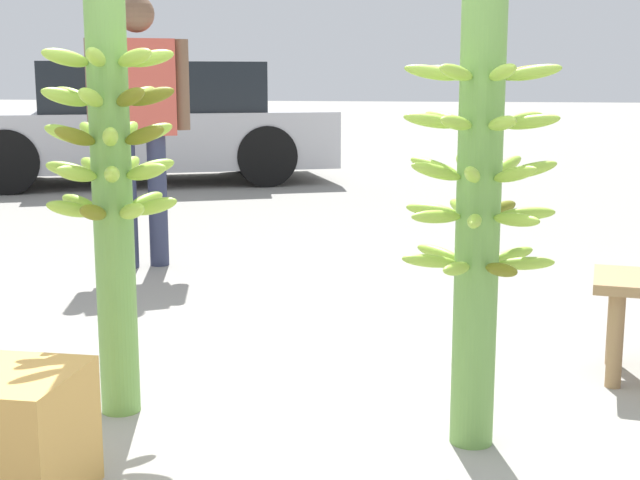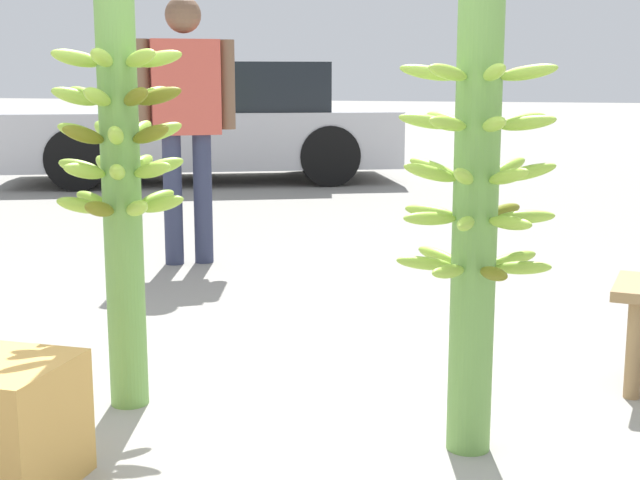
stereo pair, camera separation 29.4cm
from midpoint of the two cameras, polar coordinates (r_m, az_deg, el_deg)
ground_plane at (r=2.78m, az=-1.44°, el=-14.67°), size 80.00×80.00×0.00m
banana_stalk_left at (r=3.15m, az=-10.08°, el=5.37°), size 0.46×0.46×1.75m
banana_stalk_center at (r=2.78m, az=12.97°, el=3.35°), size 0.48×0.48×1.66m
vendor_person at (r=5.62m, az=-7.12°, el=8.44°), size 0.59×0.41×1.66m
parked_car at (r=10.26m, az=-6.36°, el=7.41°), size 4.59×3.25×1.33m
produce_crate at (r=2.72m, az=-16.79°, el=-11.36°), size 0.38×0.38×0.38m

